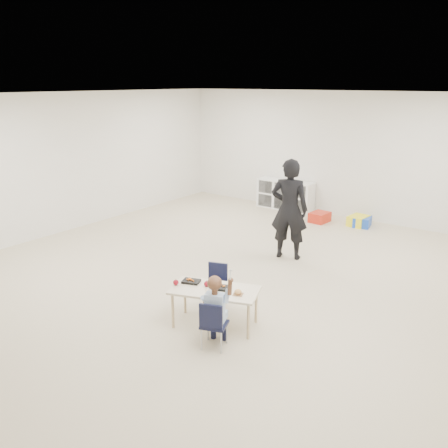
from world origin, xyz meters
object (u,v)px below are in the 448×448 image
Objects in this scene: chair_near at (214,324)px; cubby_shelf at (285,195)px; child at (214,310)px; adult at (289,209)px; table at (215,307)px.

cubby_shelf reaches higher than chair_near.
child is 3.23m from adult.
child is at bearing 85.94° from adult.
child is 6.48m from cubby_shelf.
child is 0.68× the size of cubby_shelf.
table is 1.28× the size of child.
adult reaches higher than table.
child reaches higher than cubby_shelf.
table is 2.81m from adult.
adult is (1.68, -2.89, 0.53)m from cubby_shelf.
adult is at bearing 83.78° from chair_near.
cubby_shelf is 0.80× the size of adult.
chair_near is at bearing -73.09° from table.
chair_near is 6.48m from cubby_shelf.
cubby_shelf is (-2.44, 6.00, -0.12)m from child.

